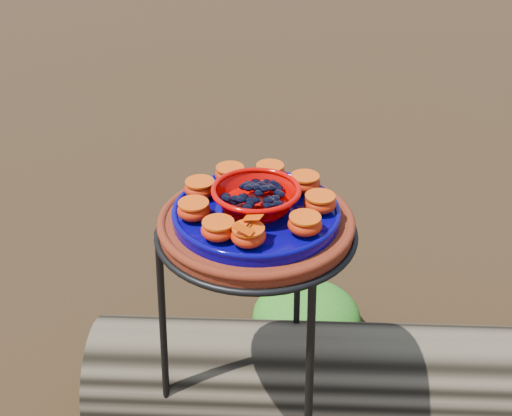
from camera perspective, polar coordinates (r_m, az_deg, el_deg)
The scene contains 18 objects.
plant_stand at distance 1.49m, azimuth 0.01°, elevation -13.41°, with size 0.44×0.44×0.70m, color black, non-canonical shape.
terracotta_saucer at distance 1.27m, azimuth 0.02°, elevation -1.51°, with size 0.38×0.38×0.03m, color #521207.
cobalt_plate at distance 1.25m, azimuth 0.02°, elevation -0.50°, with size 0.33×0.33×0.02m, color #030055.
red_bowl at distance 1.24m, azimuth 0.02°, elevation 0.83°, with size 0.16×0.16×0.05m, color #BF0200, non-canonical shape.
glass_gems at distance 1.22m, azimuth 0.02°, elevation 2.19°, with size 0.13×0.13×0.02m, color black, non-canonical shape.
orange_half_0 at distance 1.13m, azimuth -0.69°, elevation -2.49°, with size 0.06×0.06×0.03m, color #B22609.
orange_half_1 at distance 1.17m, azimuth 4.37°, elevation -1.48°, with size 0.06×0.06×0.03m, color #B22609.
orange_half_2 at distance 1.24m, azimuth 5.69°, elevation 0.43°, with size 0.06×0.06×0.03m, color #B22609.
orange_half_3 at distance 1.30m, azimuth 4.36°, elevation 2.23°, with size 0.06×0.06×0.03m, color #B22609.
orange_half_4 at distance 1.34m, azimuth 1.26°, elevation 3.19°, with size 0.06×0.06×0.03m, color #B22609.
orange_half_5 at distance 1.33m, azimuth -2.32°, elevation 3.01°, with size 0.06×0.06×0.03m, color #B22609.
orange_half_6 at distance 1.29m, azimuth -5.00°, elevation 1.73°, with size 0.06×0.06×0.03m, color #B22609.
orange_half_7 at distance 1.21m, azimuth -5.54°, elevation -0.20°, with size 0.06×0.06×0.03m, color #B22609.
orange_half_8 at distance 1.15m, azimuth -3.37°, elevation -1.94°, with size 0.06×0.06×0.03m, color #B22609.
butterfly at distance 1.12m, azimuth -0.70°, elevation -1.47°, with size 0.07×0.05×0.01m, color #D13600, non-canonical shape.
driftwood_log at distance 1.76m, azimuth 15.00°, elevation -15.11°, with size 1.70×0.45×0.32m, color black, non-canonical shape.
foliage_left at distance 1.94m, azimuth -8.98°, elevation -12.91°, with size 0.25×0.25×0.12m, color #1E6814.
foliage_back at distance 2.03m, azimuth 4.50°, elevation -9.48°, with size 0.34×0.34×0.17m, color #1E6814.
Camera 1 is at (0.52, -0.93, 1.40)m, focal length 45.00 mm.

